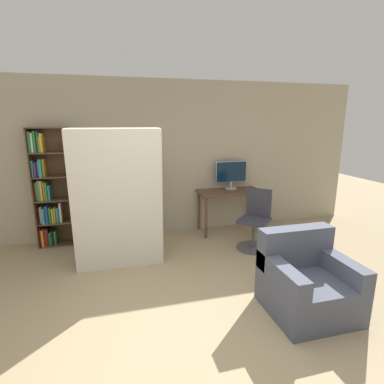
# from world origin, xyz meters

# --- Properties ---
(ground_plane) EXTENTS (16.00, 16.00, 0.00)m
(ground_plane) POSITION_xyz_m (0.00, 0.00, 0.00)
(ground_plane) COLOR #9E8966
(wall_back) EXTENTS (8.00, 0.06, 2.70)m
(wall_back) POSITION_xyz_m (0.00, 3.04, 1.35)
(wall_back) COLOR tan
(wall_back) RESTS_ON ground
(desk) EXTENTS (1.16, 0.57, 0.77)m
(desk) POSITION_xyz_m (1.45, 2.73, 0.65)
(desk) COLOR brown
(desk) RESTS_ON ground
(monitor) EXTENTS (0.60, 0.21, 0.52)m
(monitor) POSITION_xyz_m (1.52, 2.89, 1.06)
(monitor) COLOR #B7B7BC
(monitor) RESTS_ON desk
(office_chair) EXTENTS (0.62, 0.62, 0.95)m
(office_chair) POSITION_xyz_m (1.56, 1.91, 0.39)
(office_chair) COLOR #4C4C51
(office_chair) RESTS_ON ground
(bookshelf) EXTENTS (0.60, 0.31, 1.91)m
(bookshelf) POSITION_xyz_m (-1.59, 2.89, 0.91)
(bookshelf) COLOR brown
(bookshelf) RESTS_ON ground
(mattress_near) EXTENTS (1.18, 0.29, 1.92)m
(mattress_near) POSITION_xyz_m (-0.54, 1.77, 0.96)
(mattress_near) COLOR beige
(mattress_near) RESTS_ON ground
(mattress_far) EXTENTS (1.18, 0.26, 1.92)m
(mattress_far) POSITION_xyz_m (-0.54, 2.00, 0.96)
(mattress_far) COLOR beige
(mattress_far) RESTS_ON ground
(armchair) EXTENTS (0.85, 0.80, 0.85)m
(armchair) POSITION_xyz_m (1.35, 0.28, 0.32)
(armchair) COLOR #474C5B
(armchair) RESTS_ON ground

